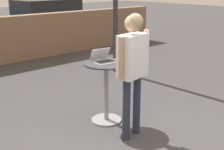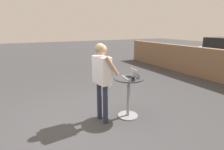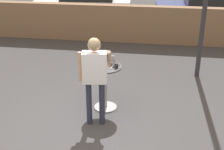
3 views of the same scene
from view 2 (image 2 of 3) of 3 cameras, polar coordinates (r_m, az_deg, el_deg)
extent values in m
plane|color=#3D3D3F|center=(4.18, -8.03, -14.86)|extent=(50.00, 50.00, 0.00)
cylinder|color=gray|center=(4.39, 5.18, -13.01)|extent=(0.49, 0.49, 0.03)
cylinder|color=gray|center=(4.19, 5.33, -7.30)|extent=(0.07, 0.07, 0.92)
cylinder|color=#333338|center=(4.03, 5.50, -1.08)|extent=(0.69, 0.69, 0.02)
cube|color=#B7BABF|center=(4.03, 5.62, -0.77)|extent=(0.36, 0.28, 0.02)
cube|color=black|center=(4.03, 5.62, -0.63)|extent=(0.32, 0.23, 0.00)
cube|color=#B7BABF|center=(4.08, 7.76, 0.80)|extent=(0.34, 0.15, 0.19)
cube|color=white|center=(4.07, 7.69, 0.83)|extent=(0.31, 0.13, 0.17)
cylinder|color=#232328|center=(3.81, 6.96, -1.15)|extent=(0.08, 0.08, 0.10)
torus|color=#232328|center=(3.77, 7.42, -1.32)|extent=(0.04, 0.01, 0.04)
cylinder|color=#282D42|center=(4.09, -4.15, -8.38)|extent=(0.11, 0.11, 0.90)
cylinder|color=#282D42|center=(3.89, -2.18, -9.59)|extent=(0.11, 0.11, 0.90)
cube|color=silver|center=(3.75, -3.36, 1.56)|extent=(0.48, 0.29, 0.60)
sphere|color=tan|center=(3.67, -3.46, 8.24)|extent=(0.23, 0.23, 0.23)
sphere|color=#9E8966|center=(3.65, -3.86, 8.66)|extent=(0.22, 0.22, 0.22)
cylinder|color=tan|center=(3.96, -5.40, 2.49)|extent=(0.07, 0.07, 0.57)
cylinder|color=tan|center=(3.55, 0.05, 2.95)|extent=(0.12, 0.34, 0.43)
cylinder|color=black|center=(11.35, 25.22, 4.65)|extent=(0.61, 0.26, 0.60)
cylinder|color=black|center=(12.83, 29.70, 5.16)|extent=(0.61, 0.26, 0.60)
camera|label=1|loc=(6.49, -40.67, 12.36)|focal=50.00mm
camera|label=3|loc=(4.52, -91.25, 17.38)|focal=50.00mm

